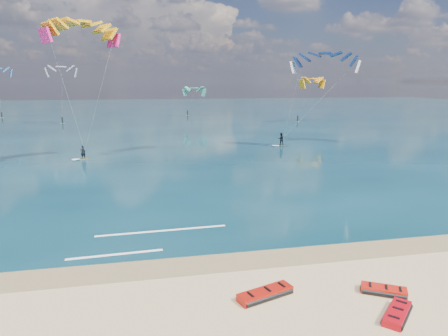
{
  "coord_description": "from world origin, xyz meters",
  "views": [
    {
      "loc": [
        -1.14,
        -16.18,
        9.35
      ],
      "look_at": [
        3.75,
        8.0,
        3.99
      ],
      "focal_mm": 32.0,
      "sensor_mm": 36.0,
      "label": 1
    }
  ],
  "objects_px": {
    "kitesurfer_main": "(82,87)",
    "kitesurfer_far": "(304,94)",
    "packed_kite_left": "(265,297)",
    "packed_kite_right": "(397,317)",
    "packed_kite_mid": "(383,293)"
  },
  "relations": [
    {
      "from": "packed_kite_left",
      "to": "kitesurfer_main",
      "type": "height_order",
      "value": "kitesurfer_main"
    },
    {
      "from": "packed_kite_mid",
      "to": "kitesurfer_far",
      "type": "relative_size",
      "value": 0.14
    },
    {
      "from": "packed_kite_left",
      "to": "kitesurfer_far",
      "type": "distance_m",
      "value": 41.88
    },
    {
      "from": "kitesurfer_main",
      "to": "kitesurfer_far",
      "type": "relative_size",
      "value": 1.14
    },
    {
      "from": "packed_kite_left",
      "to": "packed_kite_right",
      "type": "relative_size",
      "value": 1.24
    },
    {
      "from": "packed_kite_left",
      "to": "kitesurfer_far",
      "type": "relative_size",
      "value": 0.19
    },
    {
      "from": "packed_kite_right",
      "to": "kitesurfer_far",
      "type": "relative_size",
      "value": 0.15
    },
    {
      "from": "kitesurfer_far",
      "to": "packed_kite_right",
      "type": "bearing_deg",
      "value": -85.62
    },
    {
      "from": "packed_kite_mid",
      "to": "packed_kite_right",
      "type": "bearing_deg",
      "value": -77.01
    },
    {
      "from": "packed_kite_left",
      "to": "packed_kite_right",
      "type": "xyz_separation_m",
      "value": [
        4.78,
        -2.53,
        0.0
      ]
    },
    {
      "from": "kitesurfer_far",
      "to": "packed_kite_left",
      "type": "bearing_deg",
      "value": -93.04
    },
    {
      "from": "packed_kite_right",
      "to": "kitesurfer_main",
      "type": "height_order",
      "value": "kitesurfer_main"
    },
    {
      "from": "packed_kite_left",
      "to": "kitesurfer_far",
      "type": "height_order",
      "value": "kitesurfer_far"
    },
    {
      "from": "packed_kite_right",
      "to": "packed_kite_mid",
      "type": "bearing_deg",
      "value": 29.7
    },
    {
      "from": "packed_kite_mid",
      "to": "kitesurfer_far",
      "type": "xyz_separation_m",
      "value": [
        11.71,
        38.24,
        7.67
      ]
    }
  ]
}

